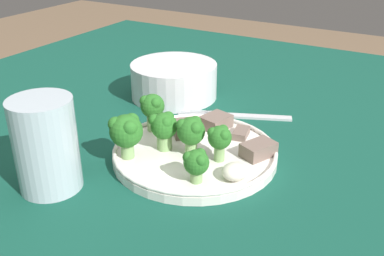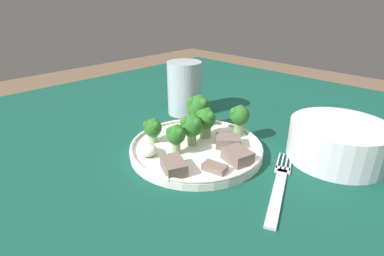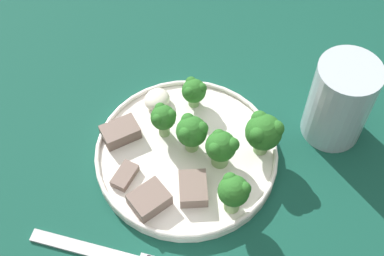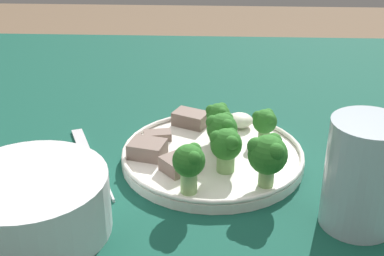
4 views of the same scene
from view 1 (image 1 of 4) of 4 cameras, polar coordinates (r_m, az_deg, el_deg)
table at (r=0.73m, az=-1.19°, el=-7.90°), size 1.26×1.19×0.76m
dinner_plate at (r=0.64m, az=0.37°, el=-3.15°), size 0.23×0.23×0.02m
fork at (r=0.77m, az=5.52°, el=1.56°), size 0.09×0.18×0.00m
cream_bowl at (r=0.84m, az=-2.30°, el=5.93°), size 0.16×0.16×0.06m
drinking_glass at (r=0.58m, az=-17.97°, el=-2.64°), size 0.08×0.08×0.12m
broccoli_floret_near_rim_left at (r=0.63m, az=-3.75°, el=0.19°), size 0.04×0.04×0.05m
broccoli_floret_center_left at (r=0.61m, az=-8.36°, el=-0.36°), size 0.05×0.05×0.06m
broccoli_floret_back_left at (r=0.55m, az=0.55°, el=-4.40°), size 0.03×0.03×0.04m
broccoli_floret_front_left at (r=0.61m, az=-0.12°, el=-0.40°), size 0.04×0.04×0.06m
broccoli_floret_center_back at (r=0.68m, az=-5.03°, el=2.66°), size 0.04×0.04×0.06m
broccoli_floret_mid_cluster at (r=0.60m, az=3.54°, el=-1.29°), size 0.03×0.03×0.05m
meat_slice_front_slice at (r=0.68m, az=-0.75°, el=-0.11°), size 0.05×0.05×0.02m
meat_slice_middle_slice at (r=0.62m, az=8.34°, el=-2.81°), size 0.05×0.05×0.02m
meat_slice_rear_slice at (r=0.68m, az=6.25°, el=-0.63°), size 0.04×0.03×0.01m
meat_slice_edge_slice at (r=0.70m, az=3.07°, el=0.80°), size 0.05×0.04×0.02m
sauce_dollop at (r=0.57m, az=5.46°, el=-5.51°), size 0.04×0.03×0.02m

